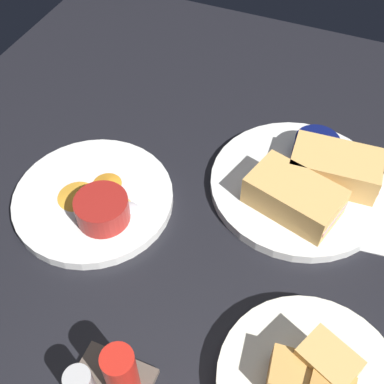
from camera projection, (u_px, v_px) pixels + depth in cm
name	position (u px, v px, depth cm)	size (l,w,h in cm)	color
ground_plane	(221.00, 222.00, 73.55)	(110.00, 110.00, 3.00)	black
plate_sandwich_main	(298.00, 185.00, 75.14)	(26.95, 26.95, 1.60)	silver
sandwich_half_near	(294.00, 196.00, 69.61)	(14.68, 10.92, 4.80)	tan
sandwich_half_far	(335.00, 167.00, 73.22)	(13.70, 8.47, 4.80)	tan
ramekin_dark_sauce	(316.00, 148.00, 76.33)	(6.95, 6.95, 3.83)	#0C144C
spoon_by_dark_ramekin	(306.00, 180.00, 74.33)	(2.24, 9.87, 0.80)	silver
plate_chips_companion	(94.00, 199.00, 73.46)	(23.84, 23.84, 1.60)	silver
ramekin_light_gravy	(102.00, 209.00, 68.64)	(7.60, 7.60, 3.78)	maroon
spoon_by_gravy_ramekin	(122.00, 205.00, 71.19)	(9.91, 2.35, 0.80)	silver
plantain_chip_scatter	(99.00, 198.00, 72.14)	(12.74, 10.32, 0.60)	gold
condiment_caddy	(108.00, 383.00, 53.45)	(9.00, 9.00, 9.50)	brown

